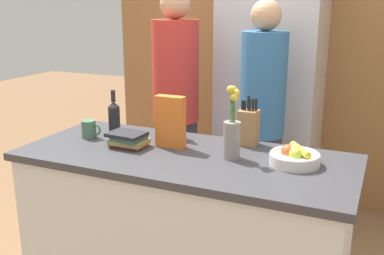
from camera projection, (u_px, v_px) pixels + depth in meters
name	position (u px, v px, depth m)	size (l,w,h in m)	color
kitchen_island	(185.00, 234.00, 2.46)	(1.75, 0.75, 0.93)	silver
back_wall_wood	(274.00, 50.00, 3.84)	(2.95, 0.12, 2.60)	olive
refrigerator	(270.00, 95.00, 3.58)	(0.76, 0.62, 1.95)	#B7B7BC
fruit_bowl	(295.00, 157.00, 2.18)	(0.24, 0.24, 0.10)	silver
knife_block	(248.00, 127.00, 2.47)	(0.11, 0.09, 0.27)	olive
flower_vase	(232.00, 133.00, 2.24)	(0.09, 0.09, 0.38)	gray
cereal_box	(170.00, 122.00, 2.42)	(0.16, 0.06, 0.28)	orange
coffee_mug	(89.00, 129.00, 2.61)	(0.12, 0.08, 0.10)	#42664C
book_stack	(128.00, 139.00, 2.45)	(0.21, 0.16, 0.08)	maroon
bottle_oil	(114.00, 117.00, 2.68)	(0.07, 0.07, 0.27)	black
bottle_vinegar	(176.00, 122.00, 2.59)	(0.08, 0.08, 0.25)	#286633
person_at_sink	(176.00, 100.00, 3.24)	(0.33, 0.33, 1.78)	#383842
person_in_blue	(262.00, 113.00, 3.00)	(0.30, 0.30, 1.71)	#383842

